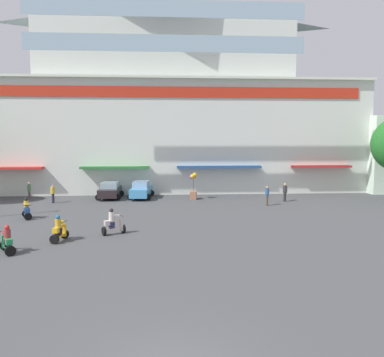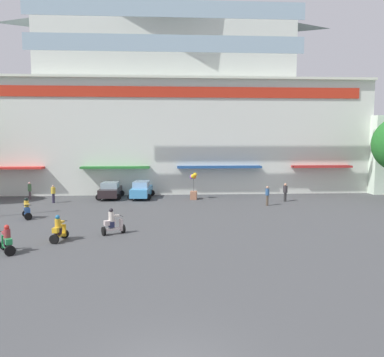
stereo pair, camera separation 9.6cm
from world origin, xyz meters
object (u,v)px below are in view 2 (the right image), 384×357
parked_car_0 (110,190)px  pedestrian_3 (30,190)px  pedestrian_0 (267,194)px  scooter_rider_3 (113,223)px  scooter_rider_5 (59,230)px  parked_car_1 (141,190)px  pedestrian_1 (285,191)px  pedestrian_2 (53,193)px  scooter_rider_4 (27,210)px  balloon_vendor_cart (194,188)px  scooter_rider_1 (7,241)px

parked_car_0 → pedestrian_3: bearing=-178.3°
pedestrian_0 → pedestrian_3: 21.87m
scooter_rider_3 → scooter_rider_5: size_ratio=1.05×
parked_car_1 → scooter_rider_3: (-0.77, -13.84, -0.15)m
scooter_rider_5 → scooter_rider_3: bearing=26.2°
scooter_rider_5 → pedestrian_0: pedestrian_0 is taller
scooter_rider_3 → pedestrian_1: 17.84m
parked_car_1 → pedestrian_3: (-10.39, -0.22, 0.14)m
parked_car_0 → pedestrian_2: pedestrian_2 is taller
scooter_rider_5 → pedestrian_1: (16.77, 12.49, 0.29)m
scooter_rider_4 → pedestrian_3: 9.15m
scooter_rider_3 → balloon_vendor_cart: 14.08m
scooter_rider_3 → pedestrian_3: 16.68m
pedestrian_1 → parked_car_0: bearing=170.4°
pedestrian_1 → parked_car_1: bearing=168.3°
pedestrian_2 → pedestrian_0: bearing=-7.7°
parked_car_0 → pedestrian_0: (13.95, -4.79, 0.19)m
scooter_rider_1 → pedestrian_2: pedestrian_2 is taller
parked_car_0 → pedestrian_2: (-4.69, -2.26, 0.12)m
scooter_rider_5 → pedestrian_1: bearing=36.7°
scooter_rider_5 → pedestrian_0: size_ratio=0.90×
scooter_rider_4 → pedestrian_1: (20.76, 6.19, 0.30)m
pedestrian_2 → scooter_rider_4: bearing=-89.4°
parked_car_1 → pedestrian_3: bearing=-178.8°
scooter_rider_3 → scooter_rider_4: bearing=144.1°
pedestrian_1 → scooter_rider_1: bearing=-142.1°
parked_car_0 → scooter_rider_3: size_ratio=2.44×
scooter_rider_3 → pedestrian_3: bearing=125.2°
parked_car_1 → pedestrian_1: 13.47m
pedestrian_2 → balloon_vendor_cart: bearing=5.8°
parked_car_0 → pedestrian_1: pedestrian_1 is taller
pedestrian_2 → balloon_vendor_cart: 12.65m
pedestrian_0 → pedestrian_1: bearing=43.2°
scooter_rider_3 → pedestrian_2: size_ratio=1.00×
pedestrian_3 → scooter_rider_3: bearing=-54.8°
scooter_rider_4 → scooter_rider_5: bearing=-57.6°
parked_car_0 → pedestrian_0: 14.75m
parked_car_1 → scooter_rider_3: bearing=-93.2°
scooter_rider_1 → scooter_rider_3: (4.79, 3.48, 0.06)m
parked_car_0 → scooter_rider_5: 15.24m
pedestrian_2 → pedestrian_3: 3.42m
pedestrian_2 → parked_car_1: bearing=16.4°
scooter_rider_3 → balloon_vendor_cart: balloon_vendor_cart is taller
scooter_rider_5 → pedestrian_0: 17.93m
scooter_rider_1 → pedestrian_3: bearing=105.8°
parked_car_1 → scooter_rider_1: 18.19m
scooter_rider_4 → balloon_vendor_cart: bearing=32.4°
scooter_rider_3 → pedestrian_0: pedestrian_0 is taller
parked_car_0 → pedestrian_2: size_ratio=2.43×
parked_car_0 → scooter_rider_1: parked_car_0 is taller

